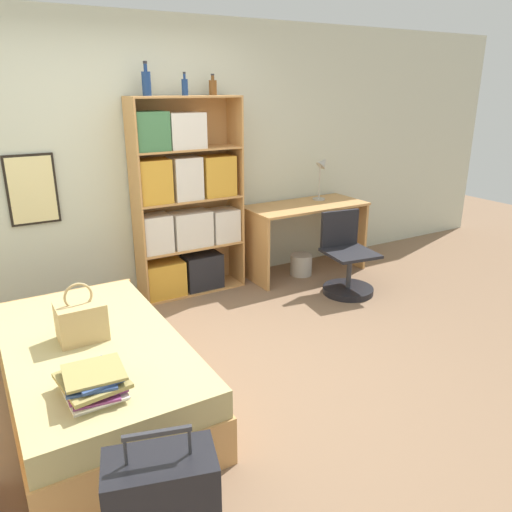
{
  "coord_description": "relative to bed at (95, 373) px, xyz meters",
  "views": [
    {
      "loc": [
        -1.21,
        -2.91,
        1.98
      ],
      "look_at": [
        0.62,
        0.19,
        0.75
      ],
      "focal_mm": 35.0,
      "sensor_mm": 36.0,
      "label": 1
    }
  ],
  "objects": [
    {
      "name": "waste_bin",
      "position": [
        2.52,
        1.26,
        -0.12
      ],
      "size": [
        0.24,
        0.24,
        0.23
      ],
      "color": "#B7B2A8",
      "rests_on": "ground_plane"
    },
    {
      "name": "bottle_clear",
      "position": [
        1.62,
        1.5,
        1.74
      ],
      "size": [
        0.07,
        0.07,
        0.19
      ],
      "color": "brown",
      "rests_on": "bookcase"
    },
    {
      "name": "desk",
      "position": [
        2.6,
        1.32,
        0.31
      ],
      "size": [
        1.32,
        0.6,
        0.77
      ],
      "color": "tan",
      "rests_on": "ground_plane"
    },
    {
      "name": "desk_chair",
      "position": [
        2.63,
        0.64,
        0.01
      ],
      "size": [
        0.52,
        0.52,
        0.8
      ],
      "color": "black",
      "rests_on": "ground_plane"
    },
    {
      "name": "ground_plane",
      "position": [
        0.68,
        -0.02,
        -0.23
      ],
      "size": [
        14.0,
        14.0,
        0.0
      ],
      "primitive_type": "plane",
      "color": "#84664C"
    },
    {
      "name": "book_stack_on_bed",
      "position": [
        -0.13,
        -0.6,
        0.3
      ],
      "size": [
        0.34,
        0.39,
        0.14
      ],
      "color": "silver",
      "rests_on": "bed"
    },
    {
      "name": "bookcase",
      "position": [
        1.26,
        1.45,
        0.66
      ],
      "size": [
        1.04,
        0.33,
        1.9
      ],
      "color": "tan",
      "rests_on": "ground_plane"
    },
    {
      "name": "desk_lamp",
      "position": [
        2.89,
        1.43,
        0.87
      ],
      "size": [
        0.18,
        0.14,
        0.49
      ],
      "color": "#ADA89E",
      "rests_on": "desk"
    },
    {
      "name": "wall_back",
      "position": [
        0.68,
        1.67,
        1.07
      ],
      "size": [
        10.0,
        0.09,
        2.6
      ],
      "color": "beige",
      "rests_on": "ground_plane"
    },
    {
      "name": "bottle_brown",
      "position": [
        1.32,
        1.46,
        1.74
      ],
      "size": [
        0.06,
        0.06,
        0.2
      ],
      "color": "navy",
      "rests_on": "bookcase"
    },
    {
      "name": "handbag",
      "position": [
        -0.04,
        0.04,
        0.36
      ],
      "size": [
        0.29,
        0.22,
        0.38
      ],
      "color": "tan",
      "rests_on": "bed"
    },
    {
      "name": "bed",
      "position": [
        0.0,
        0.0,
        0.0
      ],
      "size": [
        1.04,
        1.87,
        0.47
      ],
      "color": "tan",
      "rests_on": "ground_plane"
    },
    {
      "name": "bottle_green",
      "position": [
        0.98,
        1.49,
        1.77
      ],
      "size": [
        0.08,
        0.08,
        0.29
      ],
      "color": "navy",
      "rests_on": "bookcase"
    }
  ]
}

